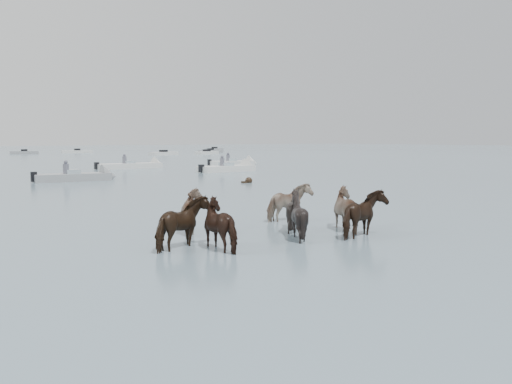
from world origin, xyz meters
TOP-DOWN VIEW (x-y plane):
  - ground at (0.00, 0.00)m, footprint 400.00×400.00m
  - pony_herd at (-1.34, -0.01)m, footprint 6.71×4.64m
  - swimming_pony at (7.89, 14.21)m, footprint 0.72×0.44m
  - motorboat_b at (0.53, 21.80)m, footprint 5.24×2.15m
  - motorboat_c at (8.84, 32.62)m, footprint 6.46×1.62m
  - motorboat_d at (13.51, 24.08)m, footprint 5.59×1.98m
  - motorboat_e at (18.99, 31.32)m, footprint 5.19×2.97m

SIDE VIEW (x-z plane):
  - ground at x=0.00m, z-range 0.00..0.00m
  - swimming_pony at x=7.89m, z-range -0.12..0.32m
  - motorboat_c at x=8.84m, z-range -0.74..1.18m
  - motorboat_d at x=13.51m, z-range -0.73..1.19m
  - motorboat_b at x=0.53m, z-range -0.73..1.19m
  - motorboat_e at x=18.99m, z-range -0.73..1.19m
  - pony_herd at x=-1.34m, z-range -0.16..1.24m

